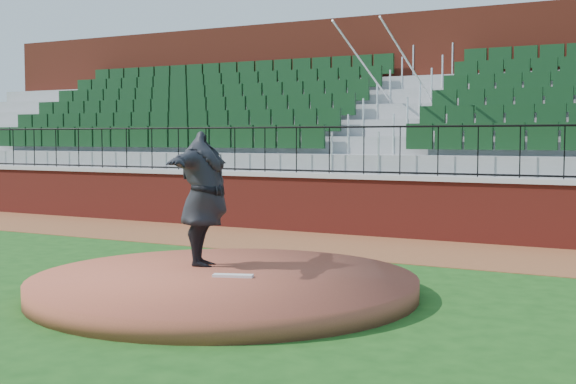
% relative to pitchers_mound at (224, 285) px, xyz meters
% --- Properties ---
extents(ground, '(90.00, 90.00, 0.00)m').
position_rel_pitchers_mound_xyz_m(ground, '(0.31, -0.32, -0.12)').
color(ground, '#184814').
rests_on(ground, ground).
extents(warning_track, '(34.00, 3.20, 0.01)m').
position_rel_pitchers_mound_xyz_m(warning_track, '(0.31, 5.08, -0.12)').
color(warning_track, brown).
rests_on(warning_track, ground).
extents(field_wall, '(34.00, 0.35, 1.20)m').
position_rel_pitchers_mound_xyz_m(field_wall, '(0.31, 6.68, 0.47)').
color(field_wall, maroon).
rests_on(field_wall, ground).
extents(wall_cap, '(34.00, 0.45, 0.10)m').
position_rel_pitchers_mound_xyz_m(wall_cap, '(0.31, 6.68, 1.12)').
color(wall_cap, '#B7B7B7').
rests_on(wall_cap, field_wall).
extents(wall_railing, '(34.00, 0.05, 1.00)m').
position_rel_pitchers_mound_xyz_m(wall_railing, '(0.31, 6.68, 1.67)').
color(wall_railing, black).
rests_on(wall_railing, wall_cap).
extents(seating_stands, '(34.00, 5.10, 4.60)m').
position_rel_pitchers_mound_xyz_m(seating_stands, '(0.31, 9.40, 2.18)').
color(seating_stands, gray).
rests_on(seating_stands, ground).
extents(concourse_wall, '(34.00, 0.50, 5.50)m').
position_rel_pitchers_mound_xyz_m(concourse_wall, '(0.31, 12.20, 2.62)').
color(concourse_wall, maroon).
rests_on(concourse_wall, ground).
extents(pitchers_mound, '(5.10, 5.10, 0.25)m').
position_rel_pitchers_mound_xyz_m(pitchers_mound, '(0.00, 0.00, 0.00)').
color(pitchers_mound, brown).
rests_on(pitchers_mound, ground).
extents(pitching_rubber, '(0.54, 0.31, 0.04)m').
position_rel_pitchers_mound_xyz_m(pitching_rubber, '(0.14, -0.01, 0.14)').
color(pitching_rubber, white).
rests_on(pitching_rubber, pitchers_mound).
extents(pitcher, '(1.37, 2.43, 1.91)m').
position_rel_pitchers_mound_xyz_m(pitcher, '(-0.71, 0.55, 1.08)').
color(pitcher, black).
rests_on(pitcher, pitchers_mound).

